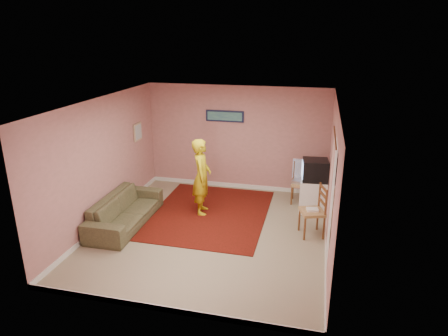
% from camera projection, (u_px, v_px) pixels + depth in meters
% --- Properties ---
extents(ground, '(5.00, 5.00, 0.00)m').
position_uv_depth(ground, '(211.00, 232.00, 8.00)').
color(ground, gray).
rests_on(ground, ground).
extents(wall_back, '(4.50, 0.02, 2.60)m').
position_uv_depth(wall_back, '(237.00, 138.00, 9.88)').
color(wall_back, tan).
rests_on(wall_back, ground).
extents(wall_front, '(4.50, 0.02, 2.60)m').
position_uv_depth(wall_front, '(159.00, 231.00, 5.28)').
color(wall_front, tan).
rests_on(wall_front, ground).
extents(wall_left, '(0.02, 5.00, 2.60)m').
position_uv_depth(wall_left, '(103.00, 162.00, 8.08)').
color(wall_left, tan).
rests_on(wall_left, ground).
extents(wall_right, '(0.02, 5.00, 2.60)m').
position_uv_depth(wall_right, '(332.00, 180.00, 7.08)').
color(wall_right, tan).
rests_on(wall_right, ground).
extents(ceiling, '(4.50, 5.00, 0.02)m').
position_uv_depth(ceiling, '(209.00, 102.00, 7.16)').
color(ceiling, white).
rests_on(ceiling, wall_back).
extents(baseboard_back, '(4.50, 0.02, 0.10)m').
position_uv_depth(baseboard_back, '(236.00, 185.00, 10.28)').
color(baseboard_back, white).
rests_on(baseboard_back, ground).
extents(baseboard_front, '(4.50, 0.02, 0.10)m').
position_uv_depth(baseboard_front, '(164.00, 309.00, 5.70)').
color(baseboard_front, white).
rests_on(baseboard_front, ground).
extents(baseboard_left, '(0.02, 5.00, 0.10)m').
position_uv_depth(baseboard_left, '(109.00, 218.00, 8.49)').
color(baseboard_left, white).
rests_on(baseboard_left, ground).
extents(baseboard_right, '(0.02, 5.00, 0.10)m').
position_uv_depth(baseboard_right, '(325.00, 243.00, 7.49)').
color(baseboard_right, white).
rests_on(baseboard_right, ground).
extents(window, '(0.01, 1.10, 1.50)m').
position_uv_depth(window, '(333.00, 191.00, 6.21)').
color(window, black).
rests_on(window, wall_right).
extents(curtain_sheer, '(0.01, 0.75, 2.10)m').
position_uv_depth(curtain_sheer, '(331.00, 207.00, 6.14)').
color(curtain_sheer, silver).
rests_on(curtain_sheer, wall_right).
extents(curtain_floral, '(0.01, 0.35, 2.10)m').
position_uv_depth(curtain_floral, '(330.00, 190.00, 6.79)').
color(curtain_floral, silver).
rests_on(curtain_floral, wall_right).
extents(curtain_rod, '(0.02, 1.40, 0.02)m').
position_uv_depth(curtain_rod, '(335.00, 137.00, 5.94)').
color(curtain_rod, brown).
rests_on(curtain_rod, wall_right).
extents(picture_back, '(0.95, 0.04, 0.28)m').
position_uv_depth(picture_back, '(225.00, 116.00, 9.74)').
color(picture_back, '#141A38').
rests_on(picture_back, wall_back).
extents(picture_left, '(0.04, 0.38, 0.42)m').
position_uv_depth(picture_left, '(138.00, 132.00, 9.47)').
color(picture_left, tan).
rests_on(picture_left, wall_left).
extents(area_rug, '(2.47, 3.09, 0.02)m').
position_uv_depth(area_rug, '(209.00, 213.00, 8.80)').
color(area_rug, '#330E05').
rests_on(area_rug, ground).
extents(tv_cabinet, '(0.58, 0.53, 0.74)m').
position_uv_depth(tv_cabinet, '(313.00, 196.00, 8.82)').
color(tv_cabinet, white).
rests_on(tv_cabinet, ground).
extents(crt_tv, '(0.59, 0.53, 0.46)m').
position_uv_depth(crt_tv, '(315.00, 170.00, 8.62)').
color(crt_tv, black).
rests_on(crt_tv, tv_cabinet).
extents(chair_a, '(0.43, 0.41, 0.52)m').
position_uv_depth(chair_a, '(301.00, 179.00, 9.20)').
color(chair_a, tan).
rests_on(chair_a, ground).
extents(dvd_player, '(0.43, 0.35, 0.07)m').
position_uv_depth(dvd_player, '(301.00, 182.00, 9.22)').
color(dvd_player, silver).
rests_on(dvd_player, chair_a).
extents(blue_throw, '(0.44, 0.05, 0.46)m').
position_uv_depth(blue_throw, '(302.00, 169.00, 9.31)').
color(blue_throw, '#91A8ED').
rests_on(blue_throw, chair_a).
extents(chair_b, '(0.56, 0.58, 0.55)m').
position_uv_depth(chair_b, '(313.00, 206.00, 7.69)').
color(chair_b, tan).
rests_on(chair_b, ground).
extents(game_console, '(0.25, 0.20, 0.04)m').
position_uv_depth(game_console, '(312.00, 210.00, 7.72)').
color(game_console, white).
rests_on(game_console, chair_b).
extents(sofa, '(0.86, 2.14, 0.62)m').
position_uv_depth(sofa, '(125.00, 210.00, 8.23)').
color(sofa, brown).
rests_on(sofa, ground).
extents(person, '(0.51, 0.68, 1.68)m').
position_uv_depth(person, '(202.00, 177.00, 8.60)').
color(person, gold).
rests_on(person, ground).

